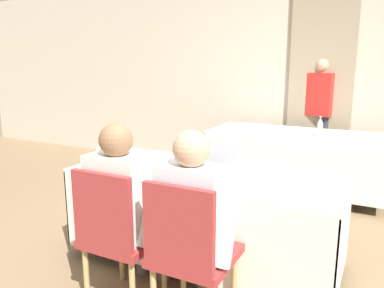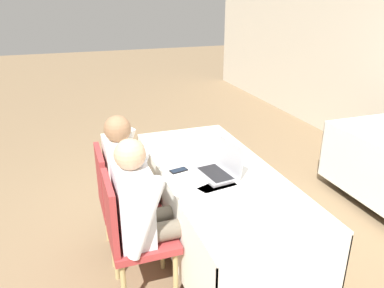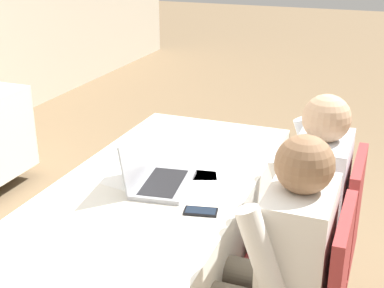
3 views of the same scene
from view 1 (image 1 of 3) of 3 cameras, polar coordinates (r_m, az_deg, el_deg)
The scene contains 16 objects.
ground_plane at distance 3.05m, azimuth 1.89°, elevation -17.55°, with size 24.00×24.00×0.00m, color #846B4C.
wall_back at distance 5.25m, azimuth 14.99°, elevation 9.93°, with size 12.00×0.06×2.70m.
curtain_panel at distance 5.12m, azimuth 19.00°, elevation 9.36°, with size 0.80×0.04×2.65m.
conference_table_near at distance 2.82m, azimuth 1.97°, elevation -7.56°, with size 1.97×0.85×0.73m.
conference_table_far at distance 4.56m, azimuth 15.49°, elevation -0.37°, with size 1.97×0.85×0.73m.
laptop at distance 2.72m, azimuth 3.08°, elevation -3.56°, with size 0.36×0.30×0.23m.
cell_phone at distance 2.56m, azimuth -2.70°, elevation -5.47°, with size 0.09×0.15×0.01m.
paper_beside_laptop at distance 2.61m, azimuth 6.34°, elevation -5.35°, with size 0.30×0.35×0.00m.
paper_centre_table at distance 2.90m, azimuth 5.21°, elevation -3.50°, with size 0.26×0.33×0.00m.
paper_left_edge at distance 2.59m, azimuth 4.42°, elevation -5.38°, with size 0.25×0.33×0.00m.
water_bottle at distance 4.35m, azimuth 18.91°, elevation 2.45°, with size 0.06×0.06×0.22m.
chair_near_left at distance 2.39m, azimuth -11.36°, elevation -13.00°, with size 0.44×0.44×0.91m.
chair_near_right at distance 2.14m, azimuth -0.43°, elevation -15.84°, with size 0.44×0.44×0.91m.
person_checkered_shirt at distance 2.40m, azimuth -9.96°, elevation -8.66°, with size 0.50×0.52×1.17m.
person_white_shirt at distance 2.15m, azimuth 0.87°, elevation -10.93°, with size 0.50×0.52×1.17m.
person_red_shirt at distance 5.18m, azimuth 18.84°, elevation 4.81°, with size 0.38×0.29×1.59m.
Camera 1 is at (1.12, -2.40, 1.51)m, focal length 35.00 mm.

